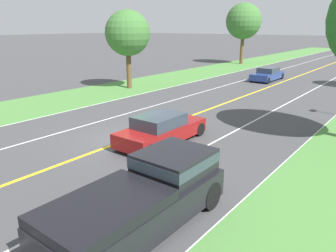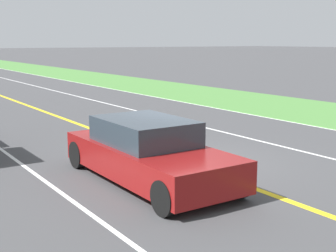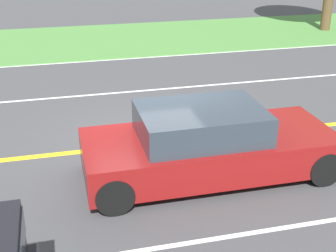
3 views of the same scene
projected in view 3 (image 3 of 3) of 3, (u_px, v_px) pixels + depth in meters
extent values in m
plane|color=#424244|center=(150.00, 144.00, 10.24)|extent=(400.00, 400.00, 0.00)
cube|color=yellow|center=(150.00, 144.00, 10.24)|extent=(0.18, 160.00, 0.01)
cube|color=white|center=(109.00, 60.00, 16.45)|extent=(0.14, 160.00, 0.01)
cube|color=white|center=(199.00, 241.00, 7.13)|extent=(0.10, 160.00, 0.01)
cube|color=white|center=(125.00, 92.00, 13.35)|extent=(0.10, 160.00, 0.01)
cube|color=#4C843D|center=(99.00, 40.00, 19.11)|extent=(6.00, 160.00, 0.03)
cube|color=maroon|center=(209.00, 151.00, 8.82)|extent=(1.90, 4.72, 0.65)
cube|color=#2D3842|center=(201.00, 123.00, 8.54)|extent=(1.63, 2.27, 0.55)
cylinder|color=black|center=(324.00, 168.00, 8.56)|extent=(0.22, 0.66, 0.66)
cylinder|color=black|center=(115.00, 196.00, 7.70)|extent=(0.22, 0.66, 0.66)
cylinder|color=black|center=(281.00, 131.00, 10.09)|extent=(0.22, 0.66, 0.66)
cylinder|color=black|center=(102.00, 150.00, 9.23)|extent=(0.22, 0.66, 0.66)
ellipsoid|color=black|center=(170.00, 129.00, 9.85)|extent=(0.39, 0.73, 0.25)
cylinder|color=black|center=(182.00, 140.00, 10.02)|extent=(0.08, 0.08, 0.34)
cylinder|color=black|center=(162.00, 145.00, 9.80)|extent=(0.08, 0.08, 0.34)
cylinder|color=black|center=(178.00, 138.00, 10.14)|extent=(0.08, 0.08, 0.34)
cylinder|color=black|center=(159.00, 142.00, 9.93)|extent=(0.08, 0.08, 0.34)
cylinder|color=black|center=(182.00, 122.00, 9.94)|extent=(0.19, 0.22, 0.19)
sphere|color=black|center=(187.00, 118.00, 9.97)|extent=(0.29, 0.29, 0.24)
ellipsoid|color=#331E14|center=(194.00, 117.00, 10.05)|extent=(0.13, 0.13, 0.09)
cone|color=black|center=(189.00, 115.00, 9.88)|extent=(0.09, 0.09, 0.11)
cone|color=black|center=(185.00, 113.00, 9.98)|extent=(0.09, 0.09, 0.11)
cylinder|color=black|center=(151.00, 131.00, 9.63)|extent=(0.12, 0.26, 0.26)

